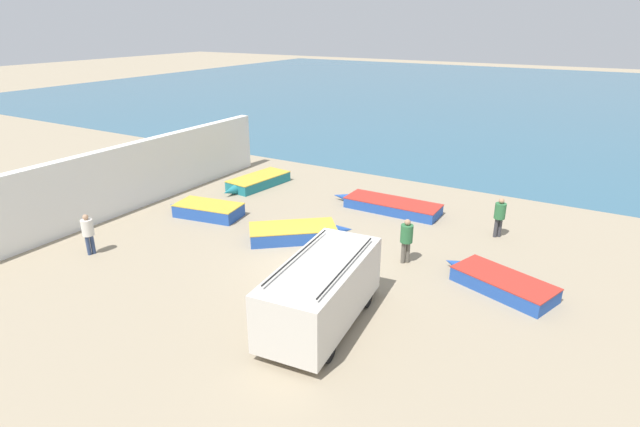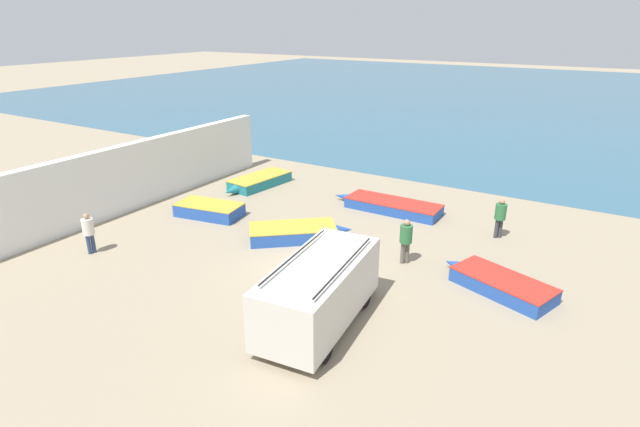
{
  "view_description": "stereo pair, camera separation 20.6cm",
  "coord_description": "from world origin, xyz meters",
  "px_view_note": "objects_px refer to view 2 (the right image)",
  "views": [
    {
      "loc": [
        8.75,
        -14.58,
        8.76
      ],
      "look_at": [
        -1.38,
        2.59,
        1.0
      ],
      "focal_mm": 28.0,
      "sensor_mm": 36.0,
      "label": 1
    },
    {
      "loc": [
        8.93,
        -14.47,
        8.76
      ],
      "look_at": [
        -1.38,
        2.59,
        1.0
      ],
      "focal_mm": 28.0,
      "sensor_mm": 36.0,
      "label": 2
    }
  ],
  "objects_px": {
    "fishing_rowboat_1": "(296,232)",
    "fishing_rowboat_4": "(500,284)",
    "fishing_rowboat_0": "(258,181)",
    "fishing_rowboat_2": "(207,209)",
    "parked_van": "(320,290)",
    "fisherman_2": "(406,237)",
    "fishing_rowboat_3": "(390,206)",
    "fisherman_0": "(88,230)",
    "fisherman_1": "(500,215)"
  },
  "relations": [
    {
      "from": "fishing_rowboat_1",
      "to": "fishing_rowboat_4",
      "type": "bearing_deg",
      "value": -39.64
    },
    {
      "from": "fishing_rowboat_0",
      "to": "fishing_rowboat_2",
      "type": "height_order",
      "value": "fishing_rowboat_2"
    },
    {
      "from": "parked_van",
      "to": "fisherman_2",
      "type": "distance_m",
      "value": 5.25
    },
    {
      "from": "fisherman_2",
      "to": "fishing_rowboat_3",
      "type": "bearing_deg",
      "value": 168.27
    },
    {
      "from": "parked_van",
      "to": "fisherman_0",
      "type": "xyz_separation_m",
      "value": [
        -10.41,
        -0.47,
        -0.14
      ]
    },
    {
      "from": "fisherman_1",
      "to": "fisherman_2",
      "type": "distance_m",
      "value": 5.02
    },
    {
      "from": "parked_van",
      "to": "fishing_rowboat_0",
      "type": "relative_size",
      "value": 1.17
    },
    {
      "from": "fishing_rowboat_4",
      "to": "fishing_rowboat_0",
      "type": "bearing_deg",
      "value": 0.66
    },
    {
      "from": "fisherman_0",
      "to": "fishing_rowboat_2",
      "type": "bearing_deg",
      "value": 93.76
    },
    {
      "from": "fishing_rowboat_2",
      "to": "fishing_rowboat_4",
      "type": "bearing_deg",
      "value": 169.98
    },
    {
      "from": "fisherman_0",
      "to": "fishing_rowboat_4",
      "type": "bearing_deg",
      "value": 35.2
    },
    {
      "from": "fishing_rowboat_2",
      "to": "fisherman_0",
      "type": "relative_size",
      "value": 2.29
    },
    {
      "from": "fishing_rowboat_1",
      "to": "fishing_rowboat_2",
      "type": "relative_size",
      "value": 1.05
    },
    {
      "from": "fishing_rowboat_2",
      "to": "fisherman_2",
      "type": "relative_size",
      "value": 2.16
    },
    {
      "from": "fishing_rowboat_4",
      "to": "fisherman_1",
      "type": "xyz_separation_m",
      "value": [
        -1.1,
        4.62,
        0.79
      ]
    },
    {
      "from": "fishing_rowboat_4",
      "to": "fisherman_1",
      "type": "bearing_deg",
      "value": -56.83
    },
    {
      "from": "fishing_rowboat_0",
      "to": "parked_van",
      "type": "bearing_deg",
      "value": 52.6
    },
    {
      "from": "fishing_rowboat_4",
      "to": "fisherman_0",
      "type": "bearing_deg",
      "value": 39.91
    },
    {
      "from": "parked_van",
      "to": "fishing_rowboat_0",
      "type": "height_order",
      "value": "parked_van"
    },
    {
      "from": "fishing_rowboat_4",
      "to": "fisherman_1",
      "type": "relative_size",
      "value": 2.39
    },
    {
      "from": "fishing_rowboat_2",
      "to": "fishing_rowboat_3",
      "type": "height_order",
      "value": "fishing_rowboat_2"
    },
    {
      "from": "fishing_rowboat_3",
      "to": "fisherman_0",
      "type": "relative_size",
      "value": 3.31
    },
    {
      "from": "fishing_rowboat_3",
      "to": "fisherman_0",
      "type": "bearing_deg",
      "value": 52.19
    },
    {
      "from": "fishing_rowboat_2",
      "to": "fishing_rowboat_3",
      "type": "relative_size",
      "value": 0.69
    },
    {
      "from": "fisherman_0",
      "to": "fisherman_1",
      "type": "xyz_separation_m",
      "value": [
        13.6,
        10.01,
        0.04
      ]
    },
    {
      "from": "fishing_rowboat_0",
      "to": "fishing_rowboat_4",
      "type": "bearing_deg",
      "value": 78.14
    },
    {
      "from": "fisherman_2",
      "to": "fisherman_0",
      "type": "bearing_deg",
      "value": -103.74
    },
    {
      "from": "fishing_rowboat_4",
      "to": "fisherman_2",
      "type": "xyz_separation_m",
      "value": [
        -3.61,
        0.28,
        0.81
      ]
    },
    {
      "from": "fisherman_0",
      "to": "fishing_rowboat_1",
      "type": "bearing_deg",
      "value": 56.11
    },
    {
      "from": "fishing_rowboat_1",
      "to": "fishing_rowboat_2",
      "type": "height_order",
      "value": "fishing_rowboat_2"
    },
    {
      "from": "fishing_rowboat_0",
      "to": "fishing_rowboat_1",
      "type": "relative_size",
      "value": 1.11
    },
    {
      "from": "fishing_rowboat_3",
      "to": "fisherman_0",
      "type": "height_order",
      "value": "fisherman_0"
    },
    {
      "from": "fishing_rowboat_1",
      "to": "fishing_rowboat_3",
      "type": "distance_m",
      "value": 5.62
    },
    {
      "from": "fishing_rowboat_0",
      "to": "fishing_rowboat_1",
      "type": "xyz_separation_m",
      "value": [
        5.8,
        -4.92,
        0.01
      ]
    },
    {
      "from": "fishing_rowboat_3",
      "to": "fisherman_2",
      "type": "height_order",
      "value": "fisherman_2"
    },
    {
      "from": "fishing_rowboat_1",
      "to": "fisherman_1",
      "type": "bearing_deg",
      "value": -7.54
    },
    {
      "from": "fisherman_1",
      "to": "fishing_rowboat_1",
      "type": "bearing_deg",
      "value": -97.09
    },
    {
      "from": "fisherman_1",
      "to": "fisherman_2",
      "type": "bearing_deg",
      "value": -69.06
    },
    {
      "from": "parked_van",
      "to": "fishing_rowboat_1",
      "type": "bearing_deg",
      "value": 34.41
    },
    {
      "from": "parked_van",
      "to": "fishing_rowboat_4",
      "type": "xyz_separation_m",
      "value": [
        4.29,
        4.92,
        -0.89
      ]
    },
    {
      "from": "fisherman_0",
      "to": "fisherman_1",
      "type": "relative_size",
      "value": 0.96
    },
    {
      "from": "fishing_rowboat_4",
      "to": "fisherman_0",
      "type": "xyz_separation_m",
      "value": [
        -14.7,
        -5.39,
        0.75
      ]
    },
    {
      "from": "fishing_rowboat_2",
      "to": "fishing_rowboat_3",
      "type": "xyz_separation_m",
      "value": [
        7.23,
        5.14,
        -0.05
      ]
    },
    {
      "from": "fishing_rowboat_2",
      "to": "fisherman_0",
      "type": "distance_m",
      "value": 5.64
    },
    {
      "from": "fishing_rowboat_2",
      "to": "fishing_rowboat_4",
      "type": "height_order",
      "value": "fishing_rowboat_2"
    },
    {
      "from": "fishing_rowboat_0",
      "to": "fisherman_1",
      "type": "xyz_separation_m",
      "value": [
        13.18,
        -0.33,
        0.77
      ]
    },
    {
      "from": "fishing_rowboat_3",
      "to": "parked_van",
      "type": "bearing_deg",
      "value": 101.85
    },
    {
      "from": "parked_van",
      "to": "fishing_rowboat_1",
      "type": "distance_m",
      "value": 6.54
    },
    {
      "from": "fishing_rowboat_3",
      "to": "fisherman_2",
      "type": "bearing_deg",
      "value": 119.37
    },
    {
      "from": "fisherman_1",
      "to": "parked_van",
      "type": "bearing_deg",
      "value": -57.49
    }
  ]
}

